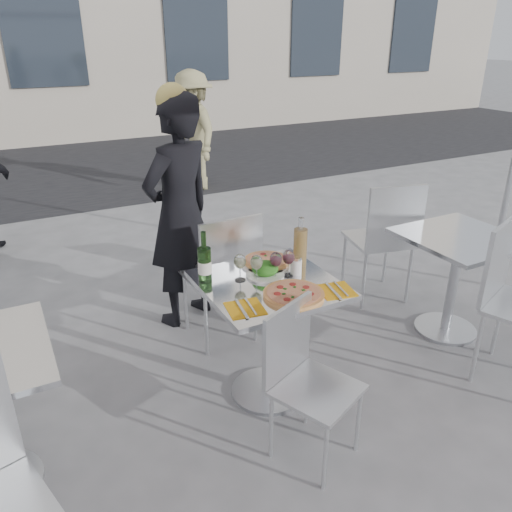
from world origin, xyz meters
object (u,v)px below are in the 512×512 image
pizza_far (267,262)px  wineglass_white_a (240,262)px  woman_diner (180,214)px  pizza_near (294,294)px  chair_near (303,370)px  pedestrian_b (193,132)px  sugar_shaker (296,265)px  wineglass_red_a (276,260)px  side_table_right (457,264)px  chair_far (225,269)px  wine_bottle (205,263)px  wineglass_red_b (288,258)px  napkin_right (336,290)px  napkin_left (245,308)px  carafe (300,246)px  salad_plate (265,270)px  main_table (268,315)px  wineglass_white_b (257,263)px  side_chair_rfar (386,233)px

pizza_far → wineglass_white_a: size_ratio=1.98×
woman_diner → pizza_near: size_ratio=5.21×
chair_near → wineglass_white_a: bearing=74.0°
pizza_far → pedestrian_b: bearing=74.5°
sugar_shaker → wineglass_red_a: bearing=176.4°
side_table_right → chair_far: size_ratio=0.78×
wine_bottle → wineglass_red_b: (0.44, -0.15, -0.00)m
chair_far → chair_near: bearing=85.3°
pizza_near → napkin_right: 0.24m
wineglass_white_a → napkin_left: wineglass_white_a is taller
wineglass_red_b → napkin_right: size_ratio=0.74×
pizza_far → sugar_shaker: bearing=-66.8°
pizza_near → pizza_far: size_ratio=1.03×
napkin_left → napkin_right: size_ratio=0.97×
carafe → side_table_right: bearing=-6.0°
salad_plate → wineglass_red_b: (0.11, -0.06, 0.07)m
wineglass_white_a → woman_diner: bearing=89.6°
main_table → wineglass_red_b: size_ratio=4.76×
woman_diner → pedestrian_b: 3.54m
wineglass_red_b → napkin_left: wineglass_red_b is taller
woman_diner → pedestrian_b: size_ratio=1.05×
chair_near → napkin_right: bearing=9.2°
pizza_far → wineglass_white_b: wineglass_white_b is taller
side_chair_rfar → pizza_far: bearing=29.8°
side_table_right → wineglass_red_a: size_ratio=4.76×
pedestrian_b → carafe: size_ratio=5.51×
side_table_right → wineglass_white_a: size_ratio=4.76×
napkin_right → salad_plate: bearing=138.0°
sugar_shaker → napkin_right: bearing=-73.5°
woman_diner → napkin_left: bearing=59.9°
salad_plate → wine_bottle: (-0.33, 0.09, 0.08)m
sugar_shaker → wineglass_white_b: 0.25m
woman_diner → carafe: bearing=88.3°
wineglass_red_a → sugar_shaker: bearing=-3.6°
sugar_shaker → main_table: bearing=-173.7°
sugar_shaker → side_table_right: bearing=-0.9°
pizza_near → wineglass_red_b: (0.10, 0.22, 0.10)m
wineglass_white_b → napkin_right: size_ratio=0.74×
pedestrian_b → carafe: bearing=-14.1°
napkin_left → pizza_near: bearing=9.3°
wineglass_red_a → wine_bottle: bearing=159.0°
woman_diner → pedestrian_b: (1.37, 3.26, -0.04)m
pizza_near → napkin_left: 0.28m
side_table_right → pizza_near: 1.49m
pizza_far → napkin_left: (-0.35, -0.41, -0.01)m
chair_far → wineglass_red_a: size_ratio=6.07×
side_chair_rfar → pizza_near: size_ratio=3.12×
pedestrian_b → pizza_near: size_ratio=4.97×
woman_diner → wineglass_red_a: 1.07m
chair_far → salad_plate: (0.01, -0.54, 0.22)m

